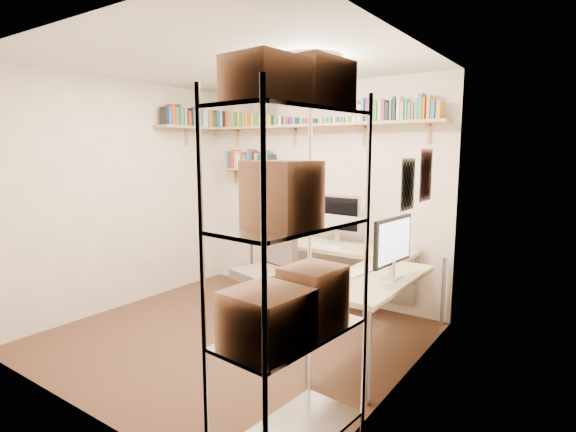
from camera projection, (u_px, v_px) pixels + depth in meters
name	position (u px, v px, depth m)	size (l,w,h in m)	color
ground	(233.00, 336.00, 4.24)	(3.20, 3.20, 0.00)	#422B1C
room_shell	(230.00, 172.00, 4.02)	(3.24, 3.04, 2.52)	beige
wall_shelves	(277.00, 126.00, 5.24)	(3.12, 1.09, 0.80)	tan
corner_desk	(328.00, 250.00, 4.63)	(2.24, 1.86, 1.26)	beige
office_chair	(268.00, 280.00, 4.49)	(0.60, 0.61, 1.10)	black
wire_rack	(290.00, 225.00, 2.34)	(0.51, 0.92, 2.22)	silver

